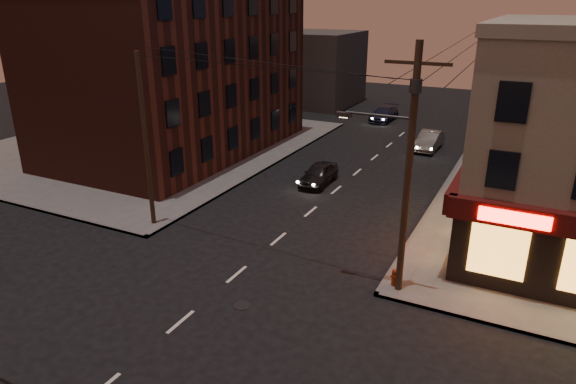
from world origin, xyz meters
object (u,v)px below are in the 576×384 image
Objects in this scene: sedan_mid at (429,141)px; fire_hydrant at (394,276)px; sedan_near at (319,174)px; sedan_far at (384,114)px.

fire_hydrant is (3.34, -22.19, -0.16)m from sedan_mid.
sedan_near is at bearing -109.90° from sedan_mid.
sedan_mid is at bearing 98.55° from fire_hydrant.
sedan_mid is 0.93× the size of sedan_far.
sedan_far is at bearing 107.44° from fire_hydrant.
sedan_far is (-6.31, 8.50, -0.04)m from sedan_mid.
sedan_far is at bearing 128.67° from sedan_mid.
fire_hydrant is (8.03, -10.57, -0.12)m from sedan_near.
fire_hydrant is at bearing -70.64° from sedan_far.
sedan_mid reaches higher than sedan_near.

